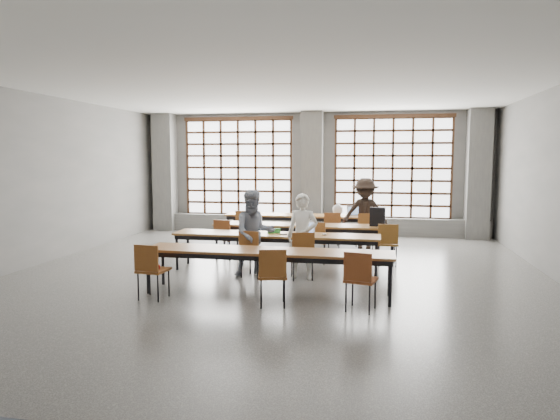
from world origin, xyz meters
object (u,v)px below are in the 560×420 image
(chair_mid_left, at_px, (225,235))
(student_female, at_px, (254,233))
(desk_row_a, at_px, (303,217))
(desk_row_d, at_px, (267,254))
(desk_row_b, at_px, (304,227))
(laptop_back, at_px, (355,213))
(laptop_front, at_px, (305,231))
(mouse, at_px, (324,234))
(chair_back_mid, at_px, (332,226))
(chair_near_left, at_px, (151,266))
(chair_near_right, at_px, (360,275))
(phone, at_px, (284,234))
(student_back, at_px, (365,213))
(chair_front_left, at_px, (252,249))
(student_male, at_px, (302,236))
(chair_mid_right, at_px, (387,240))
(chair_back_left, at_px, (244,224))
(chair_back_right, at_px, (365,227))
(desk_row_c, at_px, (276,237))
(backpack, at_px, (377,217))
(chair_front_right, at_px, (303,251))
(chair_mid_centre, at_px, (318,238))
(plastic_bag, at_px, (338,210))
(green_box, at_px, (274,231))
(red_pouch, at_px, (153,267))

(chair_mid_left, height_order, student_female, student_female)
(desk_row_a, height_order, desk_row_d, same)
(desk_row_b, xyz_separation_m, laptop_back, (1.03, 1.95, 0.13))
(laptop_front, height_order, mouse, laptop_front)
(chair_back_mid, bearing_deg, chair_near_left, -115.14)
(chair_near_right, xyz_separation_m, phone, (-1.51, 2.23, 0.20))
(desk_row_a, height_order, student_back, student_back)
(chair_front_left, bearing_deg, chair_back_mid, 70.43)
(desk_row_a, distance_m, desk_row_b, 1.87)
(student_male, bearing_deg, mouse, 58.66)
(chair_mid_right, xyz_separation_m, student_male, (-1.54, -1.32, 0.24))
(desk_row_a, relative_size, chair_back_mid, 4.55)
(chair_near_left, xyz_separation_m, student_male, (2.10, 1.83, 0.24))
(student_female, distance_m, laptop_front, 1.05)
(chair_back_left, relative_size, chair_back_right, 1.00)
(desk_row_c, height_order, student_female, student_female)
(laptop_front, bearing_deg, chair_back_right, 66.79)
(chair_back_mid, distance_m, mouse, 2.70)
(chair_near_right, distance_m, backpack, 3.86)
(chair_back_left, bearing_deg, mouse, -49.42)
(chair_back_mid, relative_size, laptop_front, 2.22)
(chair_front_right, bearing_deg, desk_row_d, -110.77)
(chair_front_right, bearing_deg, desk_row_a, 98.43)
(desk_row_c, height_order, chair_mid_right, chair_mid_right)
(chair_mid_centre, distance_m, chair_near_right, 3.30)
(desk_row_d, relative_size, student_back, 2.35)
(chair_mid_left, xyz_separation_m, student_back, (2.92, 1.97, 0.32))
(chair_mid_right, relative_size, chair_near_left, 1.00)
(chair_mid_right, xyz_separation_m, plastic_bag, (-1.20, 2.52, 0.34))
(desk_row_b, bearing_deg, chair_back_mid, 66.98)
(desk_row_d, bearing_deg, chair_near_right, -22.94)
(chair_back_left, bearing_deg, chair_near_left, -91.63)
(desk_row_c, relative_size, student_back, 2.35)
(chair_front_left, xyz_separation_m, chair_near_right, (2.01, -1.70, 0.00))
(laptop_back, bearing_deg, chair_back_left, -164.88)
(laptop_back, bearing_deg, chair_back_mid, -125.15)
(chair_mid_right, bearing_deg, chair_back_right, 104.73)
(chair_back_right, relative_size, chair_mid_left, 1.00)
(green_box, height_order, red_pouch, green_box)
(backpack, bearing_deg, chair_front_left, -132.04)
(chair_front_left, distance_m, phone, 0.75)
(mouse, relative_size, backpack, 0.24)
(chair_mid_centre, height_order, laptop_front, laptop_front)
(chair_near_left, height_order, student_back, student_back)
(chair_back_mid, relative_size, chair_front_left, 1.00)
(desk_row_d, distance_m, chair_near_right, 1.61)
(desk_row_b, bearing_deg, desk_row_c, -103.00)
(student_male, bearing_deg, laptop_back, 83.60)
(chair_back_right, height_order, chair_mid_right, same)
(chair_front_right, xyz_separation_m, plastic_bag, (0.32, 3.97, 0.34))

